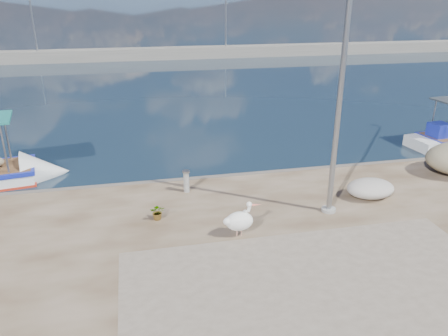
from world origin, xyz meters
TOP-DOWN VIEW (x-y plane):
  - ground at (0.00, 0.00)m, footprint 1400.00×1400.00m
  - quay_patch at (1.00, -3.00)m, footprint 9.00×7.00m
  - breakwater at (-0.00, 40.00)m, footprint 120.00×2.20m
  - pelican at (-0.22, 0.71)m, footprint 1.04×0.52m
  - lamp_post at (2.83, 1.59)m, footprint 0.44×0.96m
  - bollard_near at (-1.28, 3.90)m, footprint 0.25×0.25m
  - potted_plant at (-2.37, 2.16)m, footprint 0.48×0.43m
  - net_pile_d at (4.60, 2.24)m, footprint 1.59×1.20m

SIDE VIEW (x-z plane):
  - ground at x=0.00m, z-range 0.00..0.00m
  - quay_patch at x=1.00m, z-range 0.50..0.51m
  - breakwater at x=0.00m, z-range -3.15..4.35m
  - potted_plant at x=-2.37m, z-range 0.50..0.99m
  - net_pile_d at x=4.60m, z-range 0.50..1.10m
  - bollard_near at x=-1.28m, z-range 0.53..1.31m
  - pelican at x=-0.22m, z-range 0.47..1.48m
  - lamp_post at x=2.83m, z-range 0.30..7.30m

